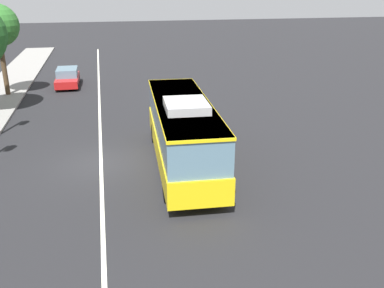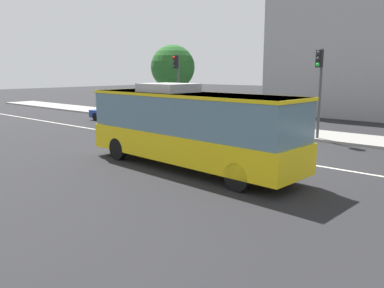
% 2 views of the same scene
% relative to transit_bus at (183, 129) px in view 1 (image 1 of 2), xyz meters
% --- Properties ---
extents(ground_plane, '(160.00, 160.00, 0.00)m').
position_rel_transit_bus_xyz_m(ground_plane, '(1.07, 3.85, -1.81)').
color(ground_plane, black).
extents(lane_centre_line, '(76.00, 0.16, 0.01)m').
position_rel_transit_bus_xyz_m(lane_centre_line, '(1.07, 3.85, -1.80)').
color(lane_centre_line, silver).
rests_on(lane_centre_line, ground_plane).
extents(transit_bus, '(10.12, 3.03, 3.46)m').
position_rel_transit_bus_xyz_m(transit_bus, '(0.00, 0.00, 0.00)').
color(transit_bus, yellow).
rests_on(transit_bus, ground_plane).
extents(sedan_red, '(4.50, 1.83, 1.46)m').
position_rel_transit_bus_xyz_m(sedan_red, '(18.25, 6.37, -1.09)').
color(sedan_red, '#B21919').
rests_on(sedan_red, ground_plane).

